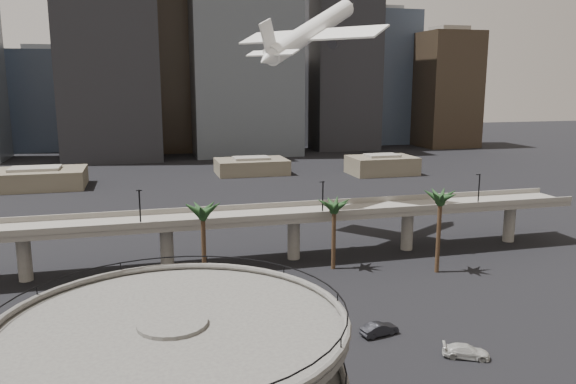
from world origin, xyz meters
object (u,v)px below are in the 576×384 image
object	(u,v)px
airborne_jet	(311,31)
car_a	(285,358)
car_c	(466,351)
car_b	(379,329)
overpass	(232,222)

from	to	relation	value
airborne_jet	car_a	distance (m)	64.51
car_c	car_b	bearing A→B (deg)	68.03
car_b	car_a	bearing A→B (deg)	95.59
overpass	car_a	xyz separation A→B (m)	(-0.04, -36.57, -6.61)
car_a	car_c	world-z (taller)	car_c
car_b	car_c	distance (m)	10.67
car_a	car_c	xyz separation A→B (m)	(20.39, -3.75, 0.03)
car_b	car_c	bearing A→B (deg)	-149.20
airborne_jet	car_c	distance (m)	65.07
overpass	airborne_jet	distance (m)	38.92
overpass	airborne_jet	world-z (taller)	airborne_jet
overpass	car_c	bearing A→B (deg)	-63.22
car_a	car_c	size ratio (longest dim) A/B	0.82
car_a	overpass	bearing A→B (deg)	-3.17
airborne_jet	car_a	bearing A→B (deg)	-150.30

